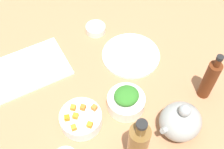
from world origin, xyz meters
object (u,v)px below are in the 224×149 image
(bowl_greens, at_px, (126,102))
(plate_tofu, at_px, (131,55))
(bottle_1, at_px, (210,80))
(bowl_small_side, at_px, (96,29))
(cutting_board, at_px, (24,71))
(bowl_carrots, at_px, (81,119))
(teapot, at_px, (180,121))
(bottle_0, at_px, (138,146))

(bowl_greens, bearing_deg, plate_tofu, -130.57)
(bowl_greens, relative_size, bottle_1, 0.62)
(bowl_small_side, relative_size, bottle_1, 0.39)
(cutting_board, bearing_deg, bowl_greens, 124.54)
(bowl_greens, distance_m, bowl_small_side, 0.41)
(plate_tofu, distance_m, bowl_carrots, 0.37)
(plate_tofu, bearing_deg, cutting_board, -23.28)
(bowl_carrots, distance_m, bottle_1, 0.48)
(plate_tofu, xyz_separation_m, bowl_greens, (0.16, 0.19, 0.02))
(cutting_board, distance_m, bowl_carrots, 0.34)
(cutting_board, bearing_deg, teapot, 122.76)
(bottle_1, bearing_deg, bowl_small_side, -72.04)
(cutting_board, relative_size, plate_tofu, 1.44)
(bottle_1, bearing_deg, bowl_carrots, -18.89)
(bowl_greens, height_order, bottle_1, bottle_1)
(bowl_greens, bearing_deg, bowl_carrots, -11.37)
(teapot, xyz_separation_m, bottle_1, (-0.18, -0.06, 0.03))
(cutting_board, distance_m, bottle_1, 0.73)
(bowl_greens, height_order, bowl_carrots, bowl_greens)
(teapot, bearing_deg, plate_tofu, -99.74)
(bowl_greens, distance_m, bottle_1, 0.31)
(plate_tofu, height_order, bottle_0, bottle_0)
(bowl_greens, relative_size, bottle_0, 0.53)
(cutting_board, xyz_separation_m, bottle_0, (-0.16, 0.55, 0.11))
(bowl_greens, height_order, teapot, teapot)
(bowl_carrots, xyz_separation_m, bottle_1, (-0.45, 0.15, 0.07))
(cutting_board, relative_size, bowl_greens, 2.54)
(bowl_greens, xyz_separation_m, bottle_0, (0.09, 0.18, 0.08))
(plate_tofu, height_order, teapot, teapot)
(bottle_0, xyz_separation_m, bottle_1, (-0.37, -0.06, -0.02))
(bowl_small_side, xyz_separation_m, bottle_0, (0.20, 0.58, 0.10))
(bottle_0, bearing_deg, bottle_1, -170.69)
(plate_tofu, bearing_deg, bottle_0, 55.81)
(bowl_greens, xyz_separation_m, bowl_carrots, (0.17, -0.03, -0.00))
(bottle_1, bearing_deg, teapot, 17.30)
(bottle_1, bearing_deg, plate_tofu, -68.59)
(teapot, distance_m, bottle_1, 0.19)
(bowl_small_side, xyz_separation_m, teapot, (0.02, 0.57, 0.05))
(cutting_board, xyz_separation_m, bowl_carrots, (-0.08, 0.33, 0.02))
(bowl_carrots, relative_size, bottle_1, 0.66)
(plate_tofu, bearing_deg, bottle_1, 111.41)
(bowl_greens, distance_m, bottle_0, 0.22)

